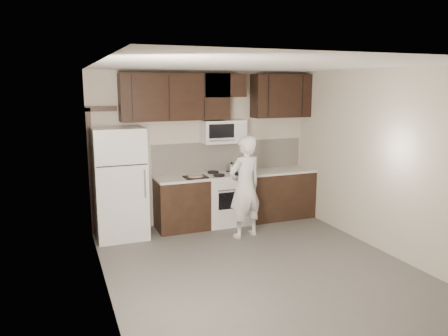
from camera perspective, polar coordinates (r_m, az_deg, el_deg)
floor at (r=6.17m, az=4.33°, el=-12.65°), size 4.50×4.50×0.00m
back_wall at (r=7.83m, az=-2.68°, el=2.66°), size 4.00×0.00×4.00m
ceiling at (r=5.68m, az=4.72°, el=13.25°), size 4.50×4.50×0.00m
counter_run at (r=7.94m, az=2.23°, el=-3.82°), size 2.95×0.64×0.91m
stove at (r=7.82m, az=0.20°, el=-3.99°), size 0.76×0.66×0.94m
backsplash at (r=8.02m, az=0.74°, el=1.63°), size 2.90×0.02×0.54m
upper_cabinets at (r=7.66m, az=-0.82°, el=9.48°), size 3.48×0.35×0.78m
microwave at (r=7.72m, az=-0.12°, el=4.79°), size 0.76×0.42×0.40m
refrigerator at (r=7.22m, az=-13.45°, el=-1.96°), size 0.80×0.76×1.80m
door_trim at (r=7.43m, az=-16.74°, el=0.97°), size 0.50×0.08×2.12m
saucepan at (r=7.91m, az=1.02°, el=0.06°), size 0.33×0.19×0.18m
baking_tray at (r=7.41m, az=-3.74°, el=-1.18°), size 0.39×0.30×0.02m
pizza at (r=7.41m, az=-3.75°, el=-1.04°), size 0.26×0.26×0.02m
person at (r=7.06m, az=2.75°, el=-2.49°), size 0.69×0.54×1.67m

